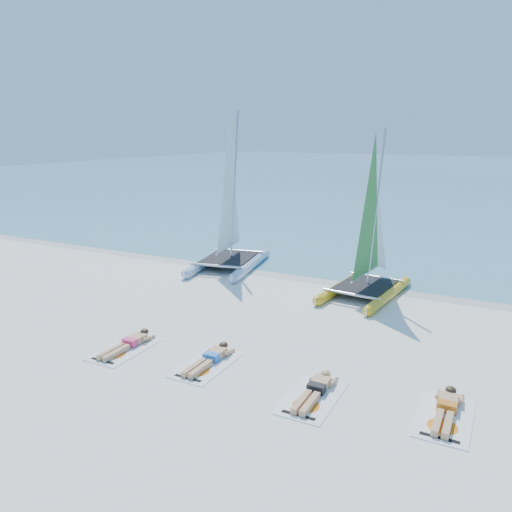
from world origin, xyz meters
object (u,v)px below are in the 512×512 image
at_px(sunbather_b, 210,358).
at_px(sunbather_c, 316,389).
at_px(catamaran_yellow, 372,241).
at_px(towel_d, 445,418).
at_px(sunbather_d, 447,408).
at_px(catamaran_blue, 229,220).
at_px(sunbather_a, 129,343).
at_px(towel_b, 206,365).
at_px(towel_a, 124,350).
at_px(towel_c, 312,398).

distance_m(sunbather_b, sunbather_c, 2.79).
xyz_separation_m(catamaran_yellow, towel_d, (3.38, -7.15, -1.80)).
height_order(catamaran_yellow, sunbather_b, catamaran_yellow).
xyz_separation_m(catamaran_yellow, sunbather_d, (3.38, -6.95, -1.69)).
height_order(catamaran_blue, sunbather_d, catamaran_blue).
relative_size(catamaran_blue, catamaran_yellow, 1.13).
distance_m(sunbather_b, towel_d, 5.33).
relative_size(sunbather_a, towel_b, 0.93).
bearing_deg(sunbather_c, towel_a, -178.36).
bearing_deg(towel_d, catamaran_blue, 140.09).
xyz_separation_m(towel_a, towel_c, (5.11, -0.05, 0.00)).
bearing_deg(towel_b, towel_a, -174.63).
bearing_deg(sunbather_b, towel_d, 0.26).
xyz_separation_m(towel_b, sunbather_c, (2.78, -0.07, 0.11)).
xyz_separation_m(towel_a, sunbather_d, (7.66, 0.63, 0.11)).
relative_size(towel_d, sunbather_d, 1.07).
distance_m(towel_b, sunbather_d, 5.35).
bearing_deg(towel_b, catamaran_blue, 116.66).
relative_size(sunbather_a, towel_c, 0.93).
bearing_deg(towel_d, sunbather_d, 90.00).
bearing_deg(catamaran_blue, towel_c, -60.75).
bearing_deg(towel_d, catamaran_yellow, 115.33).
height_order(sunbather_a, towel_d, sunbather_a).
relative_size(sunbather_b, sunbather_d, 1.00).
xyz_separation_m(catamaran_blue, towel_a, (1.72, -8.28, -1.92)).
bearing_deg(towel_a, towel_c, -0.51).
height_order(catamaran_blue, towel_c, catamaran_blue).
bearing_deg(towel_a, towel_b, 5.37).
height_order(towel_b, sunbather_c, sunbather_c).
bearing_deg(catamaran_yellow, sunbather_c, -77.57).
distance_m(catamaran_blue, sunbather_b, 9.03).
relative_size(sunbather_c, towel_d, 0.93).
height_order(sunbather_c, towel_d, sunbather_c).
xyz_separation_m(towel_d, sunbather_d, (0.00, 0.19, 0.11)).
distance_m(towel_b, towel_c, 2.79).
height_order(catamaran_yellow, sunbather_d, catamaran_yellow).
distance_m(sunbather_b, towel_c, 2.82).
height_order(catamaran_blue, towel_b, catamaran_blue).
distance_m(sunbather_c, towel_d, 2.56).
xyz_separation_m(catamaran_blue, towel_b, (4.05, -8.06, -1.92)).
xyz_separation_m(towel_b, sunbather_b, (0.00, 0.19, 0.11)).
height_order(catamaran_blue, sunbather_a, catamaran_blue).
bearing_deg(towel_a, sunbather_d, 4.68).
xyz_separation_m(sunbather_c, towel_d, (2.55, 0.29, -0.11)).
height_order(sunbather_a, sunbather_d, same).
xyz_separation_m(towel_c, sunbather_c, (0.00, 0.19, 0.11)).
xyz_separation_m(towel_a, sunbather_a, (0.00, 0.19, 0.11)).
xyz_separation_m(towel_a, towel_d, (7.66, 0.43, 0.00)).
height_order(catamaran_yellow, towel_c, catamaran_yellow).
bearing_deg(sunbather_b, towel_b, -90.00).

